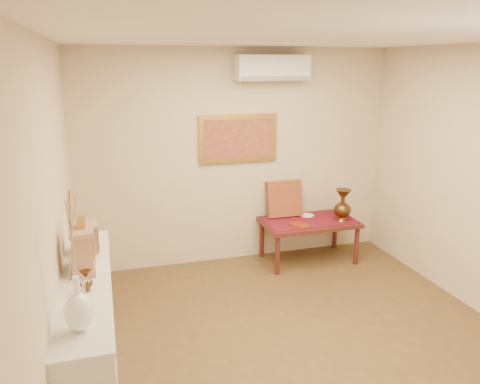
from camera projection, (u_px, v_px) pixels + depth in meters
name	position (u px, v px, depth m)	size (l,w,h in m)	color
floor	(308.00, 352.00, 4.19)	(4.50, 4.50, 0.00)	brown
ceiling	(322.00, 36.00, 3.47)	(4.50, 4.50, 0.00)	white
wall_back	(238.00, 158.00, 5.91)	(4.00, 0.02, 2.70)	beige
wall_left	(54.00, 233.00, 3.28)	(0.02, 4.50, 2.70)	beige
white_vase	(74.00, 262.00, 2.64)	(0.17, 0.17, 0.88)	white
candlestick	(85.00, 294.00, 2.97)	(0.10, 0.10, 0.21)	silver
brass_urn_small	(86.00, 278.00, 3.22)	(0.09, 0.09, 0.20)	brown
table_cloth	(309.00, 220.00, 6.01)	(1.14, 0.59, 0.01)	maroon
brass_urn_tall	(343.00, 202.00, 5.93)	(0.22, 0.22, 0.50)	brown
plate	(307.00, 215.00, 6.18)	(0.17, 0.17, 0.01)	white
menu	(300.00, 225.00, 5.81)	(0.18, 0.25, 0.01)	maroon
cushion	(284.00, 199.00, 6.11)	(0.47, 0.10, 0.47)	maroon
display_ledge	(90.00, 337.00, 3.56)	(0.37, 2.02, 0.98)	silver
mantel_clock	(84.00, 248.00, 3.53)	(0.17, 0.36, 0.41)	tan
wooden_chest	(89.00, 238.00, 3.89)	(0.16, 0.21, 0.24)	tan
low_table	(309.00, 225.00, 6.03)	(1.20, 0.70, 0.55)	#531C19
painting	(238.00, 138.00, 5.82)	(1.00, 0.06, 0.60)	#B18038
ac_unit	(273.00, 68.00, 5.61)	(0.90, 0.25, 0.30)	white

